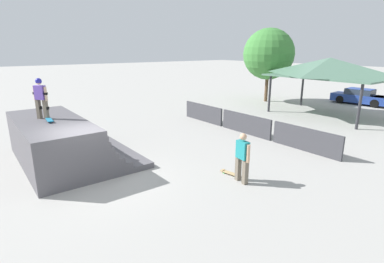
% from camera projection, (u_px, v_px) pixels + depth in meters
% --- Properties ---
extents(ground_plane, '(160.00, 160.00, 0.00)m').
position_uv_depth(ground_plane, '(96.00, 179.00, 10.54)').
color(ground_plane, '#A3A09B').
extents(quarter_pipe_ramp, '(5.74, 4.08, 1.77)m').
position_uv_depth(quarter_pipe_ramp, '(61.00, 143.00, 12.01)').
color(quarter_pipe_ramp, '#565459').
rests_on(quarter_pipe_ramp, ground).
extents(skater_on_deck, '(0.63, 0.52, 1.59)m').
position_uv_depth(skater_on_deck, '(40.00, 96.00, 11.54)').
color(skater_on_deck, '#6B6051').
rests_on(skater_on_deck, quarter_pipe_ramp).
extents(skateboard_on_deck, '(0.80, 0.26, 0.09)m').
position_uv_depth(skateboard_on_deck, '(49.00, 120.00, 11.31)').
color(skateboard_on_deck, red).
rests_on(skateboard_on_deck, quarter_pipe_ramp).
extents(bystander_walking, '(0.70, 0.29, 1.74)m').
position_uv_depth(bystander_walking, '(242.00, 155.00, 10.08)').
color(bystander_walking, '#6B6051').
rests_on(bystander_walking, ground).
extents(skateboard_on_ground, '(0.84, 0.35, 0.09)m').
position_uv_depth(skateboard_on_ground, '(230.00, 173.00, 10.92)').
color(skateboard_on_ground, green).
rests_on(skateboard_on_ground, ground).
extents(barrier_fence, '(10.59, 0.12, 1.05)m').
position_uv_depth(barrier_fence, '(246.00, 124.00, 16.10)').
color(barrier_fence, '#3D3D42').
rests_on(barrier_fence, ground).
extents(pavilion_shelter, '(7.35, 4.75, 3.87)m').
position_uv_depth(pavilion_shelter, '(329.00, 68.00, 19.75)').
color(pavilion_shelter, '#2D2D33').
rests_on(pavilion_shelter, ground).
extents(tree_beside_pavilion, '(4.22, 4.22, 6.10)m').
position_uv_depth(tree_beside_pavilion, '(269.00, 54.00, 25.00)').
color(tree_beside_pavilion, brown).
rests_on(tree_beside_pavilion, ground).
extents(parked_car_blue, '(4.42, 1.96, 1.27)m').
position_uv_depth(parked_car_blue, '(360.00, 97.00, 24.52)').
color(parked_car_blue, navy).
rests_on(parked_car_blue, ground).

